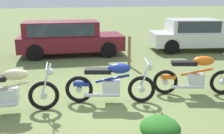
{
  "coord_description": "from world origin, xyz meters",
  "views": [
    {
      "loc": [
        -1.6,
        -5.11,
        2.37
      ],
      "look_at": [
        0.42,
        1.1,
        0.6
      ],
      "focal_mm": 41.14,
      "sensor_mm": 36.0,
      "label": 1
    }
  ],
  "objects_px": {
    "fence_post_wooden": "(129,51)",
    "shrub_low": "(160,128)",
    "car_burgundy": "(67,36)",
    "car_white": "(194,33)",
    "motorcycle_blue": "(111,83)",
    "motorcycle_cream": "(8,91)",
    "motorcycle_orange": "(195,75)"
  },
  "relations": [
    {
      "from": "motorcycle_cream",
      "to": "car_white",
      "type": "distance_m",
      "value": 9.01
    },
    {
      "from": "motorcycle_cream",
      "to": "car_white",
      "type": "height_order",
      "value": "car_white"
    },
    {
      "from": "fence_post_wooden",
      "to": "motorcycle_orange",
      "type": "bearing_deg",
      "value": -79.69
    },
    {
      "from": "shrub_low",
      "to": "fence_post_wooden",
      "type": "bearing_deg",
      "value": 74.53
    },
    {
      "from": "fence_post_wooden",
      "to": "car_white",
      "type": "bearing_deg",
      "value": 24.5
    },
    {
      "from": "car_burgundy",
      "to": "shrub_low",
      "type": "bearing_deg",
      "value": -78.83
    },
    {
      "from": "car_white",
      "to": "motorcycle_blue",
      "type": "bearing_deg",
      "value": -125.38
    },
    {
      "from": "motorcycle_orange",
      "to": "car_white",
      "type": "relative_size",
      "value": 0.45
    },
    {
      "from": "motorcycle_cream",
      "to": "motorcycle_orange",
      "type": "bearing_deg",
      "value": 2.92
    },
    {
      "from": "motorcycle_cream",
      "to": "car_burgundy",
      "type": "distance_m",
      "value": 5.72
    },
    {
      "from": "car_burgundy",
      "to": "motorcycle_orange",
      "type": "bearing_deg",
      "value": -59.93
    },
    {
      "from": "motorcycle_cream",
      "to": "fence_post_wooden",
      "type": "bearing_deg",
      "value": 42.46
    },
    {
      "from": "fence_post_wooden",
      "to": "shrub_low",
      "type": "xyz_separation_m",
      "value": [
        -1.3,
        -4.71,
        -0.34
      ]
    },
    {
      "from": "motorcycle_cream",
      "to": "shrub_low",
      "type": "relative_size",
      "value": 2.96
    },
    {
      "from": "motorcycle_cream",
      "to": "motorcycle_orange",
      "type": "xyz_separation_m",
      "value": [
        4.39,
        -0.26,
        0.01
      ]
    },
    {
      "from": "car_white",
      "to": "car_burgundy",
      "type": "bearing_deg",
      "value": -173.4
    },
    {
      "from": "car_white",
      "to": "motorcycle_cream",
      "type": "bearing_deg",
      "value": -135.25
    },
    {
      "from": "motorcycle_orange",
      "to": "car_burgundy",
      "type": "height_order",
      "value": "car_burgundy"
    },
    {
      "from": "motorcycle_cream",
      "to": "motorcycle_orange",
      "type": "height_order",
      "value": "same"
    },
    {
      "from": "car_white",
      "to": "shrub_low",
      "type": "relative_size",
      "value": 6.09
    },
    {
      "from": "car_burgundy",
      "to": "car_white",
      "type": "relative_size",
      "value": 1.02
    },
    {
      "from": "motorcycle_blue",
      "to": "fence_post_wooden",
      "type": "xyz_separation_m",
      "value": [
        1.61,
        2.93,
        0.06
      ]
    },
    {
      "from": "motorcycle_blue",
      "to": "car_white",
      "type": "distance_m",
      "value": 7.27
    },
    {
      "from": "motorcycle_blue",
      "to": "car_burgundy",
      "type": "relative_size",
      "value": 0.45
    },
    {
      "from": "motorcycle_orange",
      "to": "motorcycle_cream",
      "type": "bearing_deg",
      "value": -165.07
    },
    {
      "from": "fence_post_wooden",
      "to": "shrub_low",
      "type": "relative_size",
      "value": 1.49
    },
    {
      "from": "car_white",
      "to": "fence_post_wooden",
      "type": "height_order",
      "value": "car_white"
    },
    {
      "from": "shrub_low",
      "to": "car_white",
      "type": "bearing_deg",
      "value": 51.2
    },
    {
      "from": "car_burgundy",
      "to": "motorcycle_cream",
      "type": "bearing_deg",
      "value": -103.54
    },
    {
      "from": "motorcycle_blue",
      "to": "car_white",
      "type": "height_order",
      "value": "car_white"
    },
    {
      "from": "motorcycle_cream",
      "to": "car_burgundy",
      "type": "relative_size",
      "value": 0.48
    },
    {
      "from": "car_burgundy",
      "to": "car_white",
      "type": "distance_m",
      "value": 5.79
    }
  ]
}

